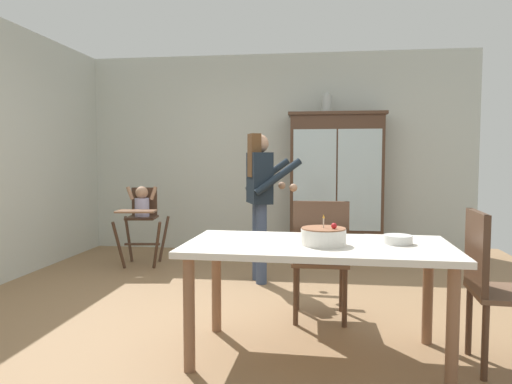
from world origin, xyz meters
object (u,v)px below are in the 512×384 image
adult_person (260,189)px  china_cabinet (336,184)px  birthday_cake (323,236)px  dining_chair_far_side (320,252)px  dining_table (317,257)px  serving_bowl (398,239)px  ceramic_vase (326,104)px  dining_chair_right_end (493,278)px  high_chair_with_toddler (142,211)px

adult_person → china_cabinet: bearing=-50.7°
birthday_cake → dining_chair_far_side: (-0.02, 0.70, -0.24)m
dining_table → serving_bowl: (0.50, 0.05, 0.12)m
ceramic_vase → dining_table: (-0.09, -3.25, -1.34)m
china_cabinet → serving_bowl: 3.22m
adult_person → dining_chair_far_side: adult_person is taller
china_cabinet → dining_chair_right_end: size_ratio=1.95×
dining_table → dining_chair_far_side: 0.65m
adult_person → birthday_cake: size_ratio=5.47×
china_cabinet → dining_table: (-0.23, -3.25, -0.29)m
dining_table → dining_chair_right_end: dining_chair_right_end is taller
adult_person → dining_chair_right_end: size_ratio=1.59×
dining_table → dining_chair_right_end: size_ratio=1.77×
adult_person → dining_table: bearing=177.1°
adult_person → dining_chair_far_side: (0.61, -1.15, -0.41)m
serving_bowl → high_chair_with_toddler: bearing=138.1°
serving_bowl → dining_chair_far_side: size_ratio=0.19×
birthday_cake → high_chair_with_toddler: bearing=131.2°
ceramic_vase → birthday_cake: (-0.06, -3.31, -1.20)m
serving_bowl → dining_chair_far_side: dining_chair_far_side is taller
high_chair_with_toddler → birthday_cake: size_ratio=3.39×
ceramic_vase → dining_chair_far_side: ceramic_vase is taller
ceramic_vase → dining_chair_far_side: bearing=-91.6°
high_chair_with_toddler → dining_chair_right_end: dining_chair_right_end is taller
china_cabinet → dining_chair_right_end: (0.83, -3.27, -0.39)m
adult_person → dining_chair_far_side: size_ratio=1.59×
dining_chair_far_side → dining_chair_right_end: same height
dining_chair_right_end → birthday_cake: bearing=95.3°
dining_table → serving_bowl: 0.52m
dining_table → serving_bowl: serving_bowl is taller
china_cabinet → ceramic_vase: bearing=178.4°
dining_table → dining_chair_far_side: (0.02, 0.65, -0.09)m
ceramic_vase → dining_chair_right_end: ceramic_vase is taller
high_chair_with_toddler → serving_bowl: bearing=-50.0°
ceramic_vase → dining_chair_right_end: 3.71m
dining_table → dining_chair_right_end: (1.06, -0.02, -0.09)m
adult_person → dining_chair_right_end: bearing=-159.0°
high_chair_with_toddler → dining_table: 3.17m
ceramic_vase → birthday_cake: bearing=-91.0°
dining_chair_far_side → high_chair_with_toddler: bearing=-40.2°
china_cabinet → ceramic_vase: size_ratio=6.93×
dining_chair_far_side → birthday_cake: bearing=90.5°
birthday_cake → serving_bowl: 0.48m
dining_table → serving_bowl: bearing=5.4°
dining_table → birthday_cake: 0.16m
china_cabinet → dining_chair_far_side: china_cabinet is taller
serving_bowl → dining_chair_right_end: bearing=-7.4°
high_chair_with_toddler → dining_chair_far_side: size_ratio=0.99×
birthday_cake → dining_chair_right_end: size_ratio=0.29×
adult_person → serving_bowl: 2.08m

